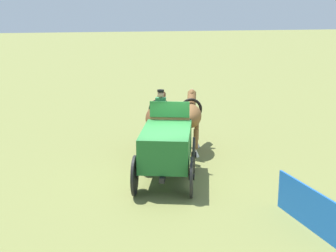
% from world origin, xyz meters
% --- Properties ---
extents(ground_plane, '(220.00, 220.00, 0.00)m').
position_xyz_m(ground_plane, '(0.00, 0.00, 0.00)').
color(ground_plane, olive).
extents(show_wagon, '(5.80, 2.88, 2.82)m').
position_xyz_m(show_wagon, '(0.13, -0.04, 1.22)').
color(show_wagon, '#236B2D').
rests_on(show_wagon, ground).
extents(draft_horse_near, '(3.10, 1.59, 2.20)m').
position_xyz_m(draft_horse_near, '(3.78, -0.63, 1.33)').
color(draft_horse_near, brown).
rests_on(draft_horse_near, ground).
extents(draft_horse_off, '(2.89, 1.48, 2.27)m').
position_xyz_m(draft_horse_off, '(3.36, -1.86, 1.39)').
color(draft_horse_off, brown).
rests_on(draft_horse_off, ground).
extents(sponsor_banner, '(3.20, 0.24, 1.10)m').
position_xyz_m(sponsor_banner, '(-4.30, -2.77, 0.55)').
color(sponsor_banner, '#1959B2').
rests_on(sponsor_banner, ground).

